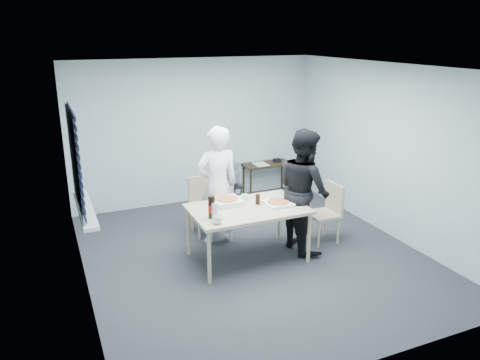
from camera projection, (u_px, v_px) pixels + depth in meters
name	position (u px, v px, depth m)	size (l,w,h in m)	color
room	(77.00, 167.00, 5.72)	(5.00, 5.00, 5.00)	#2C2B30
dining_table	(248.00, 212.00, 6.33)	(1.56, 0.98, 0.76)	beige
chair_far	(204.00, 201.00, 7.26)	(0.42, 0.42, 0.89)	beige
chair_right	(328.00, 208.00, 6.96)	(0.42, 0.42, 0.89)	beige
person_white	(217.00, 186.00, 6.80)	(0.65, 0.42, 1.77)	white
person_black	(304.00, 190.00, 6.61)	(0.86, 0.47, 1.77)	black
side_table	(267.00, 167.00, 8.98)	(0.93, 0.41, 0.62)	#322114
stool	(231.00, 191.00, 8.12)	(0.36, 0.36, 0.50)	black
backpack	(231.00, 174.00, 8.02)	(0.28, 0.20, 0.39)	#585B64
pizza_box_a	(227.00, 201.00, 6.42)	(0.37, 0.37, 0.09)	white
pizza_box_b	(278.00, 203.00, 6.42)	(0.35, 0.35, 0.05)	white
mug_a	(218.00, 220.00, 5.78)	(0.12, 0.12, 0.10)	white
mug_b	(245.00, 198.00, 6.56)	(0.10, 0.10, 0.09)	white
cola_glass	(258.00, 199.00, 6.42)	(0.06, 0.06, 0.14)	black
soda_bottle	(212.00, 207.00, 5.93)	(0.09, 0.09, 0.30)	black
plastic_cups	(215.00, 211.00, 5.92)	(0.09, 0.09, 0.21)	silver
rubber_band	(279.00, 212.00, 6.16)	(0.06, 0.06, 0.00)	red
papers	(261.00, 164.00, 8.89)	(0.24, 0.33, 0.01)	white
black_box	(277.00, 160.00, 9.05)	(0.14, 0.10, 0.06)	black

